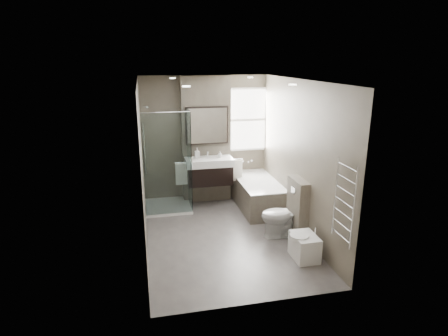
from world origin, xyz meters
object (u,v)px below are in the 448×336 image
object	(u,v)px
bathtub	(257,192)
bidet	(304,246)
toilet	(283,215)
vanity	(209,171)

from	to	relation	value
bathtub	bidet	distance (m)	2.11
toilet	bidet	bearing A→B (deg)	7.78
bidet	toilet	bearing A→B (deg)	93.27
toilet	bidet	world-z (taller)	toilet
bidet	bathtub	bearing A→B (deg)	92.44
vanity	bathtub	xyz separation A→B (m)	(0.92, -0.33, -0.43)
vanity	bathtub	distance (m)	1.07
bathtub	toilet	world-z (taller)	toilet
bathtub	vanity	bearing A→B (deg)	160.63
bathtub	bidet	bearing A→B (deg)	-87.56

